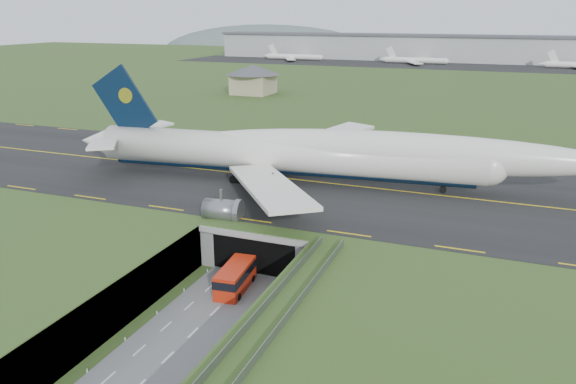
% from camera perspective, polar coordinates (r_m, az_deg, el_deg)
% --- Properties ---
extents(ground, '(900.00, 900.00, 0.00)m').
position_cam_1_polar(ground, '(70.57, -6.26, -10.97)').
color(ground, '#394F1F').
rests_on(ground, ground).
extents(airfield_deck, '(800.00, 800.00, 6.00)m').
position_cam_1_polar(airfield_deck, '(69.18, -6.34, -8.79)').
color(airfield_deck, gray).
rests_on(airfield_deck, ground).
extents(trench_road, '(12.00, 75.00, 0.20)m').
position_cam_1_polar(trench_road, '(64.89, -9.39, -13.78)').
color(trench_road, slate).
rests_on(trench_road, ground).
extents(taxiway, '(800.00, 44.00, 0.18)m').
position_cam_1_polar(taxiway, '(96.41, 2.63, 1.03)').
color(taxiway, black).
rests_on(taxiway, airfield_deck).
extents(tunnel_portal, '(17.00, 22.30, 6.00)m').
position_cam_1_polar(tunnel_portal, '(82.88, -1.03, -3.81)').
color(tunnel_portal, gray).
rests_on(tunnel_portal, ground).
extents(guideway, '(3.00, 53.00, 7.05)m').
position_cam_1_polar(guideway, '(49.02, -5.22, -17.81)').
color(guideway, '#A8A8A3').
rests_on(guideway, ground).
extents(jumbo_jet, '(92.09, 59.39, 19.76)m').
position_cam_1_polar(jumbo_jet, '(93.97, 3.45, 3.88)').
color(jumbo_jet, white).
rests_on(jumbo_jet, ground).
extents(shuttle_tram, '(3.78, 8.24, 3.25)m').
position_cam_1_polar(shuttle_tram, '(72.17, -5.37, -8.66)').
color(shuttle_tram, red).
rests_on(shuttle_tram, ground).
extents(service_building, '(19.13, 19.13, 10.42)m').
position_cam_1_polar(service_building, '(203.83, -3.56, 11.62)').
color(service_building, tan).
rests_on(service_building, ground).
extents(cargo_terminal, '(320.00, 67.00, 15.60)m').
position_cam_1_polar(cargo_terminal, '(355.76, 17.00, 13.80)').
color(cargo_terminal, '#B2B2B2').
rests_on(cargo_terminal, ground).
extents(distant_hills, '(700.00, 91.00, 60.00)m').
position_cam_1_polar(distant_hills, '(487.29, 25.90, 11.56)').
color(distant_hills, '#51615D').
rests_on(distant_hills, ground).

